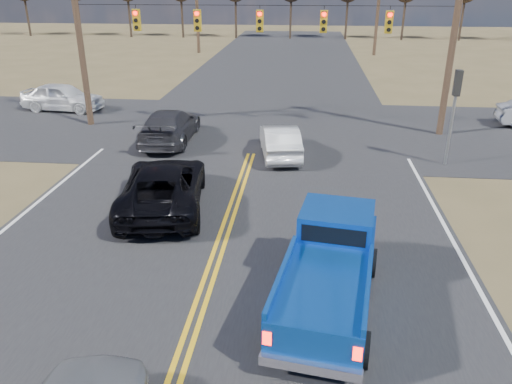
# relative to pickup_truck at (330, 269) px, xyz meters

# --- Properties ---
(road_main) EXTENTS (14.00, 120.00, 0.02)m
(road_main) POSITION_rel_pickup_truck_xyz_m (-3.01, 6.74, -0.95)
(road_main) COLOR #28282B
(road_main) RESTS_ON ground
(road_cross) EXTENTS (120.00, 12.00, 0.02)m
(road_cross) POSITION_rel_pickup_truck_xyz_m (-3.01, 14.74, -0.95)
(road_cross) COLOR #28282B
(road_cross) RESTS_ON ground
(signal_gantry) EXTENTS (19.60, 4.83, 10.00)m
(signal_gantry) POSITION_rel_pickup_truck_xyz_m (-2.51, 14.52, 4.11)
(signal_gantry) COLOR #473323
(signal_gantry) RESTS_ON ground
(utility_poles) EXTENTS (19.60, 58.32, 10.00)m
(utility_poles) POSITION_rel_pickup_truck_xyz_m (-3.01, 13.74, 4.27)
(utility_poles) COLOR #473323
(utility_poles) RESTS_ON ground
(treeline) EXTENTS (87.00, 117.80, 7.40)m
(treeline) POSITION_rel_pickup_truck_xyz_m (-3.01, 23.70, 4.75)
(treeline) COLOR #33261C
(treeline) RESTS_ON ground
(pickup_truck) EXTENTS (2.73, 5.48, 1.97)m
(pickup_truck) POSITION_rel_pickup_truck_xyz_m (0.00, 0.00, 0.00)
(pickup_truck) COLOR black
(pickup_truck) RESTS_ON ground
(black_suv) EXTENTS (3.43, 5.96, 1.56)m
(black_suv) POSITION_rel_pickup_truck_xyz_m (-5.33, 4.94, -0.17)
(black_suv) COLOR black
(black_suv) RESTS_ON ground
(white_car_queue) EXTENTS (2.15, 4.42, 1.40)m
(white_car_queue) POSITION_rel_pickup_truck_xyz_m (-1.75, 10.65, -0.26)
(white_car_queue) COLOR #BEBEBE
(white_car_queue) RESTS_ON ground
(dgrey_car_queue) EXTENTS (2.24, 5.32, 1.53)m
(dgrey_car_queue) POSITION_rel_pickup_truck_xyz_m (-7.04, 12.24, -0.19)
(dgrey_car_queue) COLOR #36363B
(dgrey_car_queue) RESTS_ON ground
(cross_car_west) EXTENTS (2.33, 4.86, 1.60)m
(cross_car_west) POSITION_rel_pickup_truck_xyz_m (-14.85, 17.57, -0.15)
(cross_car_west) COLOR white
(cross_car_west) RESTS_ON ground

